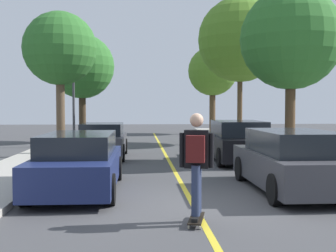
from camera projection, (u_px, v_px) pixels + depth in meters
The scene contains 15 objects.
ground at pixel (194, 206), 8.74m from camera, with size 80.00×80.00×0.00m, color #424244.
center_line at pixel (177, 175), 12.73m from camera, with size 0.12×39.20×0.01m, color gold.
parked_car_left_nearest at pixel (79, 162), 10.25m from camera, with size 1.87×4.43×1.35m.
parked_car_left_near at pixel (102, 141), 16.94m from camera, with size 1.83×4.05×1.33m.
parked_car_right_nearest at pixel (293, 161), 10.24m from camera, with size 1.93×4.37×1.42m.
parked_car_right_near at pixel (238, 142), 15.90m from camera, with size 2.08×4.71×1.45m.
street_tree_left_nearest at pixel (60, 49), 17.24m from camera, with size 2.88×2.88×5.55m.
street_tree_left_near at pixel (82, 67), 23.94m from camera, with size 3.50×3.50×5.76m.
street_tree_right_nearest at pixel (291, 39), 15.19m from camera, with size 3.51×3.51×5.92m.
street_tree_right_near at pixel (240, 40), 22.79m from camera, with size 4.39×4.39×7.48m.
street_tree_right_far at pixel (213, 72), 31.37m from camera, with size 3.51×3.51×6.10m.
fire_hydrant at pixel (317, 159), 12.56m from camera, with size 0.20×0.20×0.70m.
streetlamp at pixel (74, 86), 21.27m from camera, with size 0.36×0.24×4.82m.
skateboard at pixel (196, 218), 7.42m from camera, with size 0.40×0.87×0.10m.
skateboarder at pixel (196, 159), 7.34m from camera, with size 0.59×0.70×1.76m.
Camera 1 is at (-1.08, -8.61, 1.98)m, focal length 47.13 mm.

